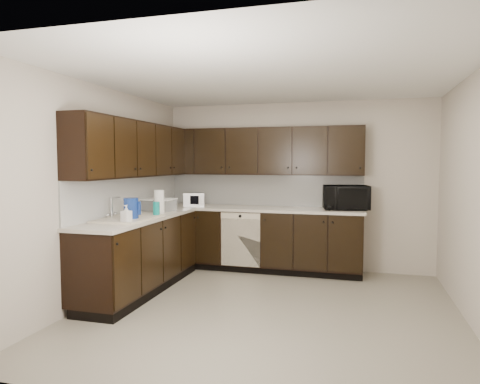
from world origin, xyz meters
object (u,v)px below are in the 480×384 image
(toaster_oven, at_px, (194,199))
(sink, at_px, (128,224))
(storage_bin, at_px, (158,205))
(blue_pitcher, at_px, (131,209))
(microwave, at_px, (346,198))

(toaster_oven, bearing_deg, sink, -116.32)
(storage_bin, distance_m, blue_pitcher, 0.95)
(microwave, distance_m, blue_pitcher, 2.96)
(microwave, xyz_separation_m, storage_bin, (-2.48, -0.85, -0.09))
(storage_bin, bearing_deg, toaster_oven, 75.02)
(toaster_oven, bearing_deg, microwave, -19.17)
(storage_bin, bearing_deg, microwave, 18.95)
(microwave, xyz_separation_m, blue_pitcher, (-2.36, -1.79, -0.04))
(sink, distance_m, microwave, 3.01)
(microwave, xyz_separation_m, toaster_oven, (-2.27, -0.07, -0.07))
(sink, bearing_deg, toaster_oven, 84.53)
(microwave, distance_m, toaster_oven, 2.27)
(toaster_oven, relative_size, blue_pitcher, 1.24)
(sink, bearing_deg, blue_pitcher, -26.92)
(toaster_oven, bearing_deg, blue_pitcher, -113.91)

